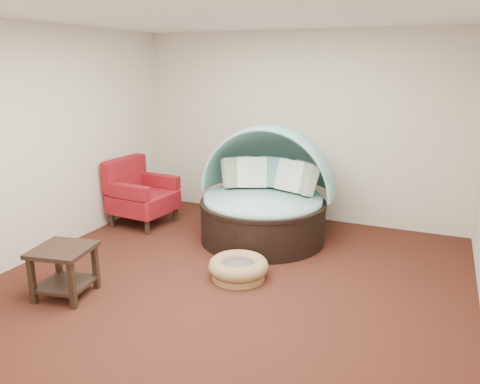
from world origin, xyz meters
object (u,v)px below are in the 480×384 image
at_px(canopy_daybed, 266,187).
at_px(pet_basket, 238,268).
at_px(side_table, 64,265).
at_px(red_armchair, 140,194).

height_order(canopy_daybed, pet_basket, canopy_daybed).
xyz_separation_m(pet_basket, side_table, (-1.47, -1.08, 0.22)).
relative_size(canopy_daybed, red_armchair, 1.90).
relative_size(pet_basket, side_table, 1.30).
relative_size(red_armchair, side_table, 1.52).
height_order(pet_basket, red_armchair, red_armchair).
bearing_deg(side_table, red_armchair, 105.87).
height_order(red_armchair, side_table, red_armchair).
bearing_deg(pet_basket, canopy_daybed, 97.57).
bearing_deg(canopy_daybed, red_armchair, -177.19).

